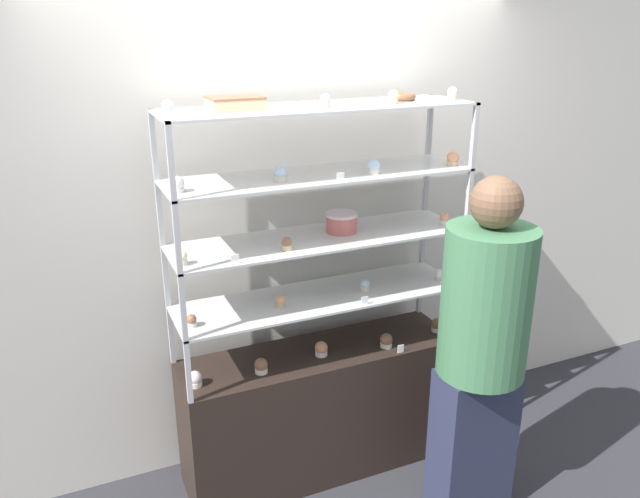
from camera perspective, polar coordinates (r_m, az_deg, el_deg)
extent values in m
plane|color=#2D2D33|center=(3.75, 0.00, -19.07)|extent=(20.00, 20.00, 0.00)
cube|color=silver|center=(3.41, -2.39, 1.80)|extent=(8.00, 0.05, 2.60)
cube|color=black|center=(3.53, 0.00, -14.46)|extent=(1.49, 0.41, 0.73)
cube|color=#B7B7BC|center=(3.25, -13.46, -7.59)|extent=(0.02, 0.02, 0.32)
cube|color=#B7B7BC|center=(3.74, 9.12, -3.47)|extent=(0.02, 0.02, 0.32)
cube|color=#B7B7BC|center=(2.91, -11.96, -10.93)|extent=(0.02, 0.02, 0.32)
cube|color=#B7B7BC|center=(3.45, 12.61, -5.81)|extent=(0.02, 0.02, 0.32)
cube|color=silver|center=(3.20, 0.00, -4.40)|extent=(1.49, 0.41, 0.01)
cube|color=#B7B7BC|center=(3.11, -13.93, -2.39)|extent=(0.02, 0.02, 0.32)
cube|color=#B7B7BC|center=(3.62, 9.39, 1.15)|extent=(0.02, 0.02, 0.32)
cube|color=#B7B7BC|center=(2.76, -12.43, -5.25)|extent=(0.02, 0.02, 0.32)
cube|color=#B7B7BC|center=(3.33, 13.02, -0.86)|extent=(0.02, 0.02, 0.32)
cube|color=silver|center=(3.08, 0.00, 1.01)|extent=(1.49, 0.41, 0.01)
cube|color=#B7B7BC|center=(3.01, -14.43, 3.23)|extent=(0.02, 0.02, 0.32)
cube|color=#B7B7BC|center=(3.54, 9.69, 6.04)|extent=(0.02, 0.02, 0.32)
cube|color=#B7B7BC|center=(2.64, -12.94, 1.01)|extent=(0.02, 0.02, 0.32)
cube|color=#B7B7BC|center=(3.23, 13.46, 4.43)|extent=(0.02, 0.02, 0.32)
cube|color=silver|center=(2.99, 0.00, 6.79)|extent=(1.49, 0.41, 0.01)
cube|color=#B7B7BC|center=(2.94, -14.97, 9.18)|extent=(0.02, 0.02, 0.32)
cube|color=#B7B7BC|center=(3.47, 9.99, 11.14)|extent=(0.02, 0.02, 0.32)
cube|color=#B7B7BC|center=(2.56, -13.49, 7.77)|extent=(0.02, 0.02, 0.32)
cube|color=#B7B7BC|center=(3.16, 13.93, 9.99)|extent=(0.02, 0.02, 0.32)
cube|color=silver|center=(2.93, 0.00, 12.85)|extent=(1.49, 0.41, 0.01)
cylinder|color=#C66660|center=(3.14, 1.97, 2.33)|extent=(0.15, 0.15, 0.08)
cylinder|color=silver|center=(3.13, 1.98, 3.19)|extent=(0.16, 0.16, 0.02)
cube|color=#DBBC84|center=(2.81, -7.77, 12.97)|extent=(0.23, 0.17, 0.05)
cube|color=#8C5B42|center=(2.81, -7.80, 13.56)|extent=(0.23, 0.18, 0.01)
cylinder|color=beige|center=(3.10, -11.32, -11.96)|extent=(0.06, 0.06, 0.03)
sphere|color=silver|center=(3.08, -11.36, -11.47)|extent=(0.07, 0.07, 0.07)
cylinder|color=white|center=(3.16, -5.39, -10.96)|extent=(0.06, 0.06, 0.03)
sphere|color=#8C5B42|center=(3.14, -5.41, -10.48)|extent=(0.07, 0.07, 0.07)
cylinder|color=white|center=(3.29, 0.12, -9.49)|extent=(0.06, 0.06, 0.03)
sphere|color=#E5996B|center=(3.28, 0.12, -9.02)|extent=(0.07, 0.07, 0.07)
cylinder|color=white|center=(3.39, 6.05, -8.68)|extent=(0.06, 0.06, 0.03)
sphere|color=#8C5B42|center=(3.37, 6.07, -8.22)|extent=(0.07, 0.07, 0.07)
cylinder|color=white|center=(3.59, 10.65, -7.19)|extent=(0.06, 0.06, 0.03)
sphere|color=#8C5B42|center=(3.58, 10.68, -6.75)|extent=(0.07, 0.07, 0.07)
cube|color=white|center=(3.34, 7.39, -9.03)|extent=(0.04, 0.00, 0.04)
cylinder|color=white|center=(2.94, -11.65, -6.77)|extent=(0.05, 0.05, 0.02)
sphere|color=#8C5B42|center=(2.93, -11.69, -6.33)|extent=(0.05, 0.05, 0.05)
cylinder|color=#CCB28C|center=(3.08, -3.61, -5.09)|extent=(0.05, 0.05, 0.02)
sphere|color=#E5996B|center=(3.07, -3.62, -4.67)|extent=(0.05, 0.05, 0.05)
cylinder|color=beige|center=(3.26, 4.13, -3.61)|extent=(0.05, 0.05, 0.02)
sphere|color=silver|center=(3.25, 4.14, -3.21)|extent=(0.05, 0.05, 0.05)
cylinder|color=beige|center=(3.44, 10.83, -2.59)|extent=(0.05, 0.05, 0.02)
sphere|color=white|center=(3.43, 10.86, -2.21)|extent=(0.05, 0.05, 0.05)
cube|color=white|center=(3.09, 4.12, -4.73)|extent=(0.04, 0.00, 0.04)
cylinder|color=beige|center=(2.78, -12.49, -1.18)|extent=(0.05, 0.05, 0.03)
sphere|color=#F4EAB2|center=(2.77, -12.53, -0.66)|extent=(0.05, 0.05, 0.05)
cylinder|color=#CCB28C|center=(2.90, -3.05, 0.15)|extent=(0.05, 0.05, 0.03)
sphere|color=#8C5B42|center=(2.89, -3.06, 0.65)|extent=(0.05, 0.05, 0.05)
cylinder|color=white|center=(3.33, 11.29, 2.43)|extent=(0.05, 0.05, 0.03)
sphere|color=#E5996B|center=(3.32, 11.32, 2.88)|extent=(0.05, 0.05, 0.05)
cube|color=white|center=(2.75, -7.77, -0.96)|extent=(0.04, 0.00, 0.04)
cylinder|color=beige|center=(2.72, -12.90, 5.31)|extent=(0.06, 0.06, 0.02)
sphere|color=white|center=(2.71, -12.95, 5.89)|extent=(0.06, 0.06, 0.06)
cylinder|color=beige|center=(2.86, -3.62, 6.48)|extent=(0.06, 0.06, 0.02)
sphere|color=silver|center=(2.85, -3.64, 7.03)|extent=(0.06, 0.06, 0.06)
cylinder|color=beige|center=(2.99, 4.90, 7.07)|extent=(0.06, 0.06, 0.02)
sphere|color=silver|center=(2.99, 4.92, 7.59)|extent=(0.06, 0.06, 0.06)
cylinder|color=#CCB28C|center=(3.24, 12.00, 7.70)|extent=(0.06, 0.06, 0.02)
sphere|color=#E5996B|center=(3.23, 12.04, 8.18)|extent=(0.06, 0.06, 0.06)
cube|color=white|center=(2.82, 1.89, 6.57)|extent=(0.04, 0.00, 0.04)
cylinder|color=beige|center=(2.69, -13.70, 12.06)|extent=(0.05, 0.05, 0.03)
sphere|color=silver|center=(2.69, -13.75, 12.61)|extent=(0.05, 0.05, 0.05)
cylinder|color=#CCB28C|center=(2.85, 0.51, 13.03)|extent=(0.05, 0.05, 0.03)
sphere|color=silver|center=(2.85, 0.51, 13.55)|extent=(0.05, 0.05, 0.05)
cylinder|color=#CCB28C|center=(3.03, 6.70, 13.31)|extent=(0.05, 0.05, 0.03)
sphere|color=#F4EAB2|center=(3.02, 6.72, 13.80)|extent=(0.05, 0.05, 0.05)
cylinder|color=#CCB28C|center=(3.22, 11.99, 13.42)|extent=(0.05, 0.05, 0.03)
sphere|color=silver|center=(3.22, 12.02, 13.88)|extent=(0.05, 0.05, 0.05)
cube|color=white|center=(2.70, -1.31, 12.83)|extent=(0.04, 0.00, 0.04)
torus|color=brown|center=(3.17, 7.60, 13.65)|extent=(0.13, 0.13, 0.03)
cube|color=#282D47|center=(3.31, 13.72, -16.82)|extent=(0.39, 0.21, 0.82)
cylinder|color=#3F724C|center=(2.93, 14.94, -4.75)|extent=(0.41, 0.41, 0.71)
sphere|color=brown|center=(2.77, 15.80, 4.13)|extent=(0.23, 0.23, 0.23)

